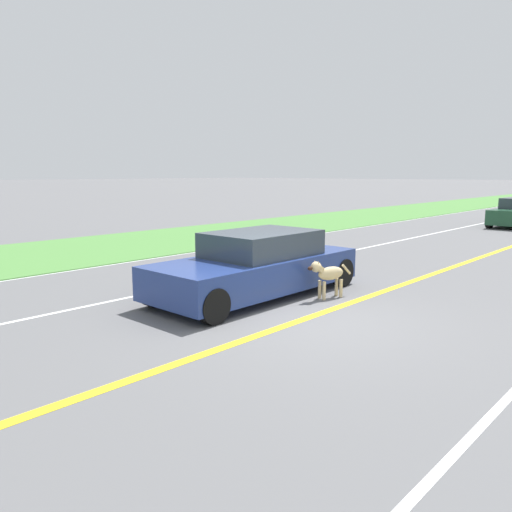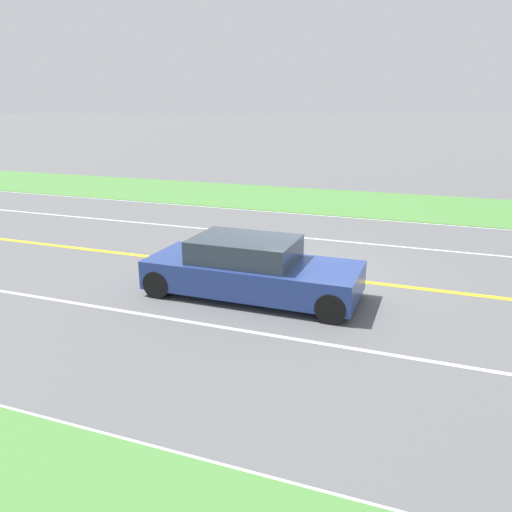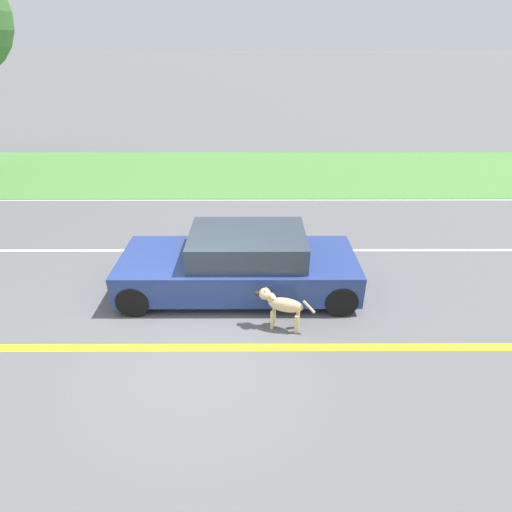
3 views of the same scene
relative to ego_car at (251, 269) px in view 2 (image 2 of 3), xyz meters
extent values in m
plane|color=#5B5B5E|center=(-1.76, 0.69, -0.61)|extent=(400.00, 400.00, 0.00)
cube|color=yellow|center=(-1.76, 0.69, -0.61)|extent=(0.18, 160.00, 0.01)
cube|color=white|center=(5.24, 0.69, -0.61)|extent=(0.14, 160.00, 0.01)
cube|color=white|center=(-8.76, 0.69, -0.61)|extent=(0.14, 160.00, 0.01)
cube|color=white|center=(1.74, 0.69, -0.61)|extent=(0.10, 160.00, 0.01)
cube|color=white|center=(-5.26, 0.69, -0.61)|extent=(0.10, 160.00, 0.01)
cube|color=#4C843D|center=(-11.76, 0.69, -0.59)|extent=(6.00, 160.00, 0.03)
cube|color=navy|center=(0.00, 0.04, -0.12)|extent=(1.80, 4.63, 0.63)
cube|color=#2D3842|center=(0.00, -0.14, 0.44)|extent=(1.55, 2.22, 0.50)
cylinder|color=black|center=(0.81, 1.96, -0.30)|extent=(0.22, 0.61, 0.61)
cylinder|color=black|center=(0.81, -1.88, -0.30)|extent=(0.22, 0.61, 0.61)
cylinder|color=black|center=(-0.81, 1.96, -0.30)|extent=(0.22, 0.61, 0.61)
cylinder|color=black|center=(-0.81, -1.88, -0.30)|extent=(0.22, 0.61, 0.61)
ellipsoid|color=#D1B784|center=(-1.23, -0.82, -0.11)|extent=(0.36, 0.65, 0.27)
cylinder|color=#D1B784|center=(-1.11, -0.63, -0.43)|extent=(0.07, 0.07, 0.36)
cylinder|color=#D1B784|center=(-1.23, -1.04, -0.43)|extent=(0.07, 0.07, 0.36)
cylinder|color=#D1B784|center=(-1.24, -0.59, -0.43)|extent=(0.07, 0.07, 0.36)
cylinder|color=#D1B784|center=(-1.36, -1.01, -0.43)|extent=(0.07, 0.07, 0.36)
cylinder|color=#D1B784|center=(-1.16, -0.56, 0.00)|extent=(0.17, 0.20, 0.16)
sphere|color=#D1B784|center=(-1.13, -0.46, 0.05)|extent=(0.26, 0.26, 0.21)
ellipsoid|color=#331E14|center=(-1.09, -0.32, 0.04)|extent=(0.12, 0.12, 0.08)
cone|color=tan|center=(-1.08, -0.48, 0.13)|extent=(0.08, 0.08, 0.09)
cone|color=tan|center=(-1.19, -0.45, 0.13)|extent=(0.08, 0.08, 0.09)
cylinder|color=#D1B784|center=(-1.34, -1.21, -0.07)|extent=(0.11, 0.23, 0.23)
camera|label=1|loc=(-6.72, 7.33, 1.85)|focal=35.00mm
camera|label=2|loc=(9.63, 3.72, 3.43)|focal=35.00mm
camera|label=3|loc=(-6.89, -0.29, 3.95)|focal=28.00mm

